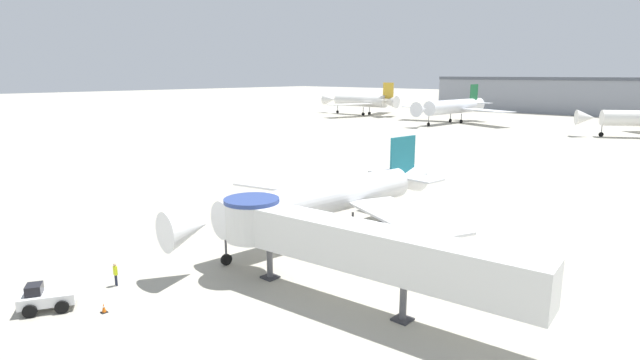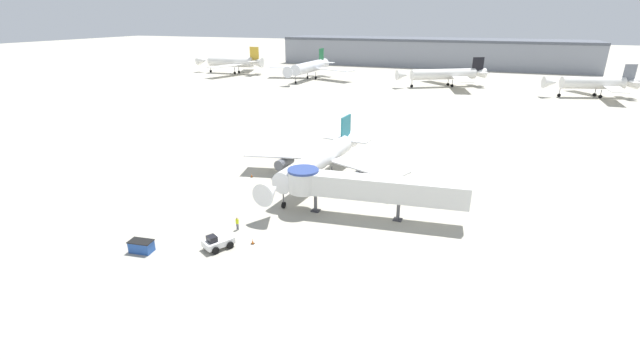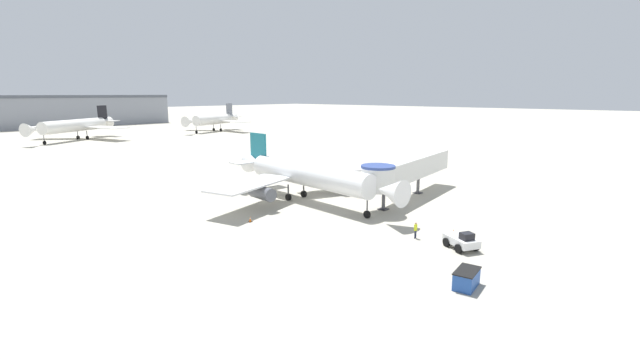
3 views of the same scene
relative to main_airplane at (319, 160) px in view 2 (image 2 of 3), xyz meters
The scene contains 13 objects.
ground_plane 3.71m from the main_airplane, 54.48° to the right, with size 800.00×800.00×0.00m, color #A8A393.
main_airplane is the anchor object (origin of this frame).
jet_bridge 13.49m from the main_airplane, 44.53° to the right, with size 22.93×5.66×5.78m.
pushback_tug_white 23.53m from the main_airplane, 98.18° to the right, with size 3.18×3.74×1.74m.
service_container_blue 28.99m from the main_airplane, 111.96° to the right, with size 2.77×1.78×1.34m.
traffic_cone_apron_front 21.17m from the main_airplane, 90.48° to the right, with size 0.38×0.38×0.63m.
traffic_cone_port_wing 11.55m from the main_airplane, behind, with size 0.40×0.40×0.66m.
ground_crew_marshaller 19.02m from the main_airplane, 100.97° to the right, with size 0.32×0.22×1.67m.
background_jet_gray_tail 113.93m from the main_airplane, 61.19° to the left, with size 28.38×28.98×10.35m.
background_jet_black_tail 106.11m from the main_airplane, 85.23° to the left, with size 31.72×29.96×10.26m.
background_jet_gold_tail 139.51m from the main_airplane, 126.95° to the left, with size 32.58×36.87×11.72m.
background_jet_green_tail 113.90m from the main_airplane, 112.81° to the left, with size 37.29×34.35×11.46m.
terminal_building 174.32m from the main_airplane, 91.74° to the left, with size 151.04×27.34×13.53m.
Camera 2 is at (21.68, -57.62, 24.45)m, focal length 24.00 mm.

